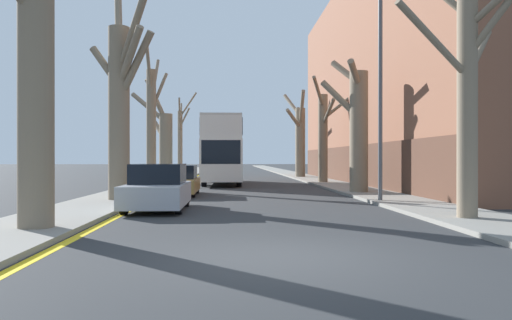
% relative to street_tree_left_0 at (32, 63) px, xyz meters
% --- Properties ---
extents(ground_plane, '(300.00, 300.00, 0.00)m').
position_rel_street_tree_left_0_xyz_m(ground_plane, '(5.27, -2.91, -3.79)').
color(ground_plane, '#2B2D30').
extents(sidewalk_left, '(2.57, 120.00, 0.12)m').
position_rel_street_tree_left_0_xyz_m(sidewalk_left, '(-0.33, 47.09, -3.73)').
color(sidewalk_left, gray).
rests_on(sidewalk_left, ground).
extents(sidewalk_right, '(2.57, 120.00, 0.12)m').
position_rel_street_tree_left_0_xyz_m(sidewalk_right, '(10.87, 47.09, -3.73)').
color(sidewalk_right, gray).
rests_on(sidewalk_right, ground).
extents(building_facade_right, '(10.08, 33.95, 14.07)m').
position_rel_street_tree_left_0_xyz_m(building_facade_right, '(17.15, 21.61, 3.23)').
color(building_facade_right, brown).
rests_on(building_facade_right, ground).
extents(kerb_line_stripe, '(0.24, 120.00, 0.01)m').
position_rel_street_tree_left_0_xyz_m(kerb_line_stripe, '(1.14, 47.09, -3.79)').
color(kerb_line_stripe, yellow).
rests_on(kerb_line_stripe, ground).
extents(street_tree_left_0, '(3.36, 2.86, 8.45)m').
position_rel_street_tree_left_0_xyz_m(street_tree_left_0, '(0.00, 0.00, 0.00)').
color(street_tree_left_0, '#7A6B56').
rests_on(street_tree_left_0, ground).
extents(street_tree_left_1, '(2.73, 3.12, 8.92)m').
position_rel_street_tree_left_0_xyz_m(street_tree_left_1, '(0.19, 7.90, 0.08)').
color(street_tree_left_1, '#7A6B56').
rests_on(street_tree_left_1, ground).
extents(street_tree_left_2, '(1.11, 3.48, 7.96)m').
position_rel_street_tree_left_0_xyz_m(street_tree_left_2, '(0.07, 16.19, -0.13)').
color(street_tree_left_2, '#7A6B56').
rests_on(street_tree_left_2, ground).
extents(street_tree_left_3, '(3.18, 3.38, 6.99)m').
position_rel_street_tree_left_0_xyz_m(street_tree_left_3, '(-0.19, 23.02, -0.93)').
color(street_tree_left_3, '#7A6B56').
rests_on(street_tree_left_3, ground).
extents(street_tree_left_4, '(1.68, 3.82, 7.22)m').
position_rel_street_tree_left_0_xyz_m(street_tree_left_4, '(0.17, 30.90, -0.45)').
color(street_tree_left_4, '#7A6B56').
rests_on(street_tree_left_4, ground).
extents(street_tree_right_0, '(3.92, 3.90, 7.86)m').
position_rel_street_tree_left_0_xyz_m(street_tree_right_0, '(10.61, 1.49, -0.24)').
color(street_tree_right_0, '#7A6B56').
rests_on(street_tree_right_0, ground).
extents(street_tree_right_1, '(2.17, 2.91, 6.52)m').
position_rel_street_tree_left_0_xyz_m(street_tree_right_1, '(10.35, 11.90, -0.63)').
color(street_tree_right_1, '#7A6B56').
rests_on(street_tree_right_1, ground).
extents(street_tree_right_2, '(3.47, 3.55, 6.86)m').
position_rel_street_tree_left_0_xyz_m(street_tree_right_2, '(10.57, 21.56, -0.42)').
color(street_tree_right_2, '#7A6B56').
rests_on(street_tree_right_2, ground).
extents(street_tree_right_3, '(1.95, 5.08, 7.58)m').
position_rel_street_tree_left_0_xyz_m(street_tree_right_3, '(10.38, 31.83, -0.22)').
color(street_tree_right_3, '#7A6B56').
rests_on(street_tree_right_3, ground).
extents(double_decker_bus, '(2.46, 10.03, 4.26)m').
position_rel_street_tree_left_0_xyz_m(double_decker_bus, '(3.85, 21.60, -1.38)').
color(double_decker_bus, silver).
rests_on(double_decker_bus, ground).
extents(parked_car_0, '(1.84, 4.07, 1.50)m').
position_rel_street_tree_left_0_xyz_m(parked_car_0, '(2.03, 5.04, -3.09)').
color(parked_car_0, '#9EA3AD').
rests_on(parked_car_0, ground).
extents(parked_car_1, '(1.70, 4.13, 1.37)m').
position_rel_street_tree_left_0_xyz_m(parked_car_1, '(2.03, 11.57, -3.14)').
color(parked_car_1, olive).
rests_on(parked_car_1, ground).
extents(lamp_post, '(1.40, 0.20, 9.10)m').
position_rel_street_tree_left_0_xyz_m(lamp_post, '(9.88, 7.04, 1.23)').
color(lamp_post, '#4C4F54').
rests_on(lamp_post, ground).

